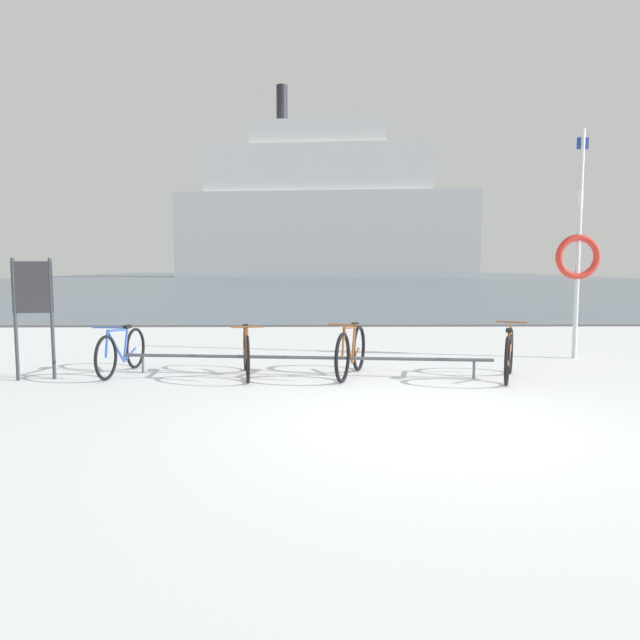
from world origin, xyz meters
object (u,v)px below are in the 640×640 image
rescue_post (578,252)px  ferry_ship (324,214)px  bicycle_0 (121,351)px  bicycle_2 (351,352)px  info_sign (33,299)px  bicycle_3 (509,354)px  bicycle_1 (246,352)px

rescue_post → ferry_ship: (-2.86, 71.59, 6.89)m
bicycle_0 → bicycle_2: size_ratio=1.01×
ferry_ship → rescue_post: bearing=-87.7°
info_sign → ferry_ship: bearing=85.4°
bicycle_0 → ferry_ship: 73.65m
ferry_ship → bicycle_0: bearing=-93.8°
bicycle_2 → info_sign: bearing=-177.8°
bicycle_2 → bicycle_3: 2.33m
bicycle_2 → ferry_ship: ferry_ship is taller
bicycle_3 → ferry_ship: bearing=90.8°
bicycle_2 → bicycle_3: bicycle_2 is taller
rescue_post → ferry_ship: 71.98m
bicycle_1 → info_sign: 3.18m
bicycle_1 → bicycle_2: bearing=-0.7°
bicycle_1 → ferry_ship: size_ratio=0.04×
bicycle_0 → bicycle_1: size_ratio=0.98×
bicycle_3 → info_sign: (-6.96, 0.07, 0.82)m
bicycle_1 → bicycle_3: size_ratio=1.08×
bicycle_1 → info_sign: size_ratio=0.95×
bicycle_2 → bicycle_3: size_ratio=1.06×
bicycle_2 → ferry_ship: 73.75m
bicycle_2 → ferry_ship: (1.31, 73.26, 8.43)m
bicycle_1 → bicycle_3: bearing=-4.0°
bicycle_0 → ferry_ship: bearing=86.2°
info_sign → bicycle_2: bearing=2.2°
bicycle_3 → ferry_ship: (-1.00, 73.51, 8.44)m
rescue_post → ferry_ship: ferry_ship is taller
bicycle_1 → info_sign: (-3.07, -0.20, 0.83)m
bicycle_1 → ferry_ship: (2.89, 73.24, 8.44)m
bicycle_0 → info_sign: size_ratio=0.93×
bicycle_0 → bicycle_1: bearing=-7.1°
bicycle_2 → bicycle_0: bearing=175.8°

